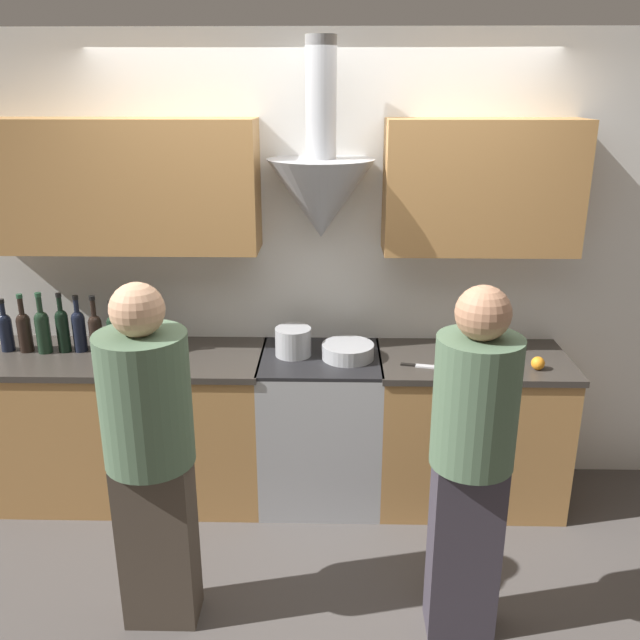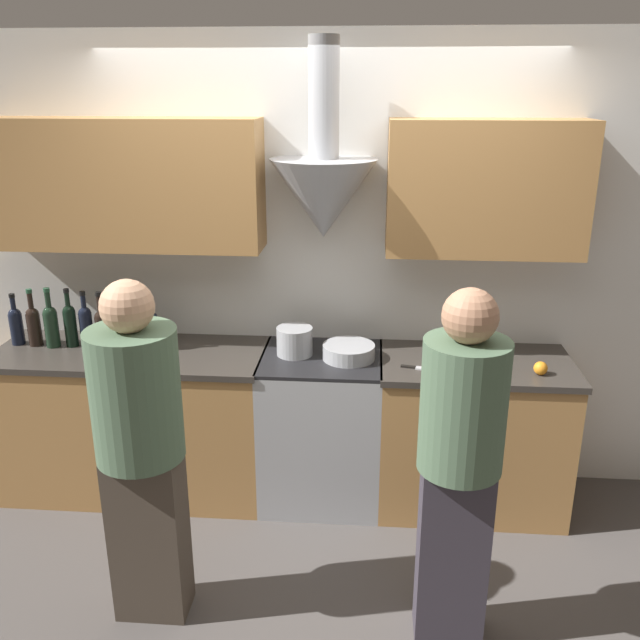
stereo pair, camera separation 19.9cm
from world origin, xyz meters
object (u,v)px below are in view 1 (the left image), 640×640
(mixing_bowl, at_px, (348,351))
(person_foreground_left, at_px, (150,448))
(orange_fruit, at_px, (538,363))
(stove_range, at_px, (320,426))
(wine_bottle_0, at_px, (6,330))
(wine_bottle_1, at_px, (24,329))
(wine_bottle_4, at_px, (79,329))
(wine_bottle_2, at_px, (43,329))
(person_foreground_right, at_px, (471,454))
(wine_bottle_8, at_px, (148,331))
(stock_pot, at_px, (293,342))
(wine_bottle_3, at_px, (63,328))
(wine_bottle_5, at_px, (96,331))
(wine_bottle_6, at_px, (113,332))
(wine_bottle_7, at_px, (130,329))

(mixing_bowl, relative_size, person_foreground_left, 0.18)
(mixing_bowl, xyz_separation_m, orange_fruit, (1.00, -0.14, -0.01))
(stove_range, relative_size, wine_bottle_0, 2.90)
(stove_range, xyz_separation_m, wine_bottle_1, (-1.67, 0.05, 0.57))
(wine_bottle_4, bearing_deg, wine_bottle_2, -172.68)
(wine_bottle_4, relative_size, person_foreground_right, 0.21)
(wine_bottle_0, distance_m, wine_bottle_2, 0.22)
(wine_bottle_4, height_order, wine_bottle_8, wine_bottle_4)
(person_foreground_right, bearing_deg, orange_fruit, 59.64)
(wine_bottle_4, height_order, mixing_bowl, wine_bottle_4)
(stock_pot, height_order, orange_fruit, stock_pot)
(wine_bottle_3, relative_size, wine_bottle_5, 1.03)
(wine_bottle_6, bearing_deg, wine_bottle_7, -0.58)
(orange_fruit, xyz_separation_m, person_foreground_right, (-0.52, -0.88, -0.04))
(orange_fruit, bearing_deg, mixing_bowl, 172.15)
(wine_bottle_1, height_order, wine_bottle_5, wine_bottle_1)
(wine_bottle_3, height_order, orange_fruit, wine_bottle_3)
(wine_bottle_3, xyz_separation_m, wine_bottle_6, (0.29, -0.01, -0.02))
(wine_bottle_7, height_order, person_foreground_left, person_foreground_left)
(wine_bottle_4, height_order, wine_bottle_5, wine_bottle_5)
(wine_bottle_0, xyz_separation_m, wine_bottle_7, (0.71, -0.02, 0.02))
(person_foreground_left, bearing_deg, wine_bottle_1, 132.86)
(wine_bottle_7, height_order, stock_pot, wine_bottle_7)
(wine_bottle_0, distance_m, wine_bottle_7, 0.71)
(wine_bottle_0, bearing_deg, person_foreground_left, -44.28)
(wine_bottle_5, xyz_separation_m, mixing_bowl, (1.41, -0.05, -0.09))
(wine_bottle_0, height_order, person_foreground_right, person_foreground_right)
(wine_bottle_1, distance_m, wine_bottle_7, 0.60)
(wine_bottle_3, distance_m, wine_bottle_5, 0.19)
(wine_bottle_2, height_order, stock_pot, wine_bottle_2)
(orange_fruit, bearing_deg, wine_bottle_2, 175.99)
(wine_bottle_0, bearing_deg, wine_bottle_6, -1.45)
(person_foreground_right, bearing_deg, wine_bottle_1, 154.86)
(wine_bottle_4, bearing_deg, wine_bottle_6, -5.08)
(stove_range, distance_m, wine_bottle_6, 1.29)
(wine_bottle_0, bearing_deg, wine_bottle_8, -1.48)
(orange_fruit, bearing_deg, stove_range, 172.21)
(person_foreground_right, bearing_deg, wine_bottle_6, 149.16)
(wine_bottle_2, relative_size, wine_bottle_6, 1.16)
(wine_bottle_5, relative_size, person_foreground_left, 0.21)
(person_foreground_right, bearing_deg, wine_bottle_0, 155.71)
(stove_range, xyz_separation_m, person_foreground_left, (-0.70, -1.00, 0.42))
(wine_bottle_5, height_order, wine_bottle_6, wine_bottle_5)
(wine_bottle_4, relative_size, orange_fruit, 4.58)
(wine_bottle_1, xyz_separation_m, wine_bottle_5, (0.41, -0.01, -0.00))
(wine_bottle_0, relative_size, person_foreground_left, 0.19)
(wine_bottle_4, relative_size, person_foreground_left, 0.21)
(wine_bottle_3, distance_m, wine_bottle_8, 0.49)
(wine_bottle_8, bearing_deg, wine_bottle_7, 177.44)
(person_foreground_right, bearing_deg, wine_bottle_5, 150.59)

